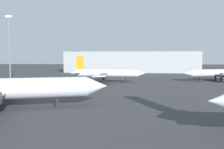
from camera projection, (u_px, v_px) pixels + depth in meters
name	position (u px, v px, depth m)	size (l,w,h in m)	color
airplane_far_left	(106.00, 73.00, 80.47)	(25.13, 20.46, 8.78)	silver
airplane_far_right	(217.00, 73.00, 85.70)	(24.11, 19.34, 9.44)	silver
light_mast_left	(9.00, 44.00, 93.18)	(2.40, 0.50, 24.35)	slate
terminal_building	(131.00, 62.00, 142.20)	(74.98, 20.20, 11.70)	#999EA3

